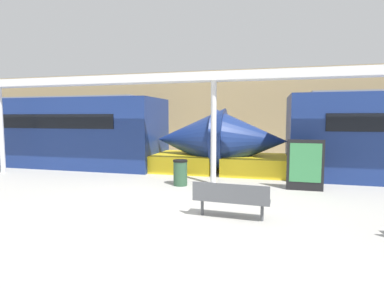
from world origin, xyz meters
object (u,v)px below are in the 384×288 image
Objects in this scene: trash_bin at (180,173)px; support_column_far at (1,131)px; poster_board at (305,165)px; bench_near at (231,198)px; train_right at (17,132)px; support_column_near at (214,133)px.

trash_bin is 7.84m from support_column_far.
poster_board is at bearing -0.90° from support_column_far.
train_right is at bearing 156.42° from bench_near.
train_right is at bearing 123.96° from support_column_far.
support_column_far reaches higher than poster_board.
support_column_near is 8.75m from support_column_far.
support_column_far is (1.63, -2.41, 0.20)m from train_right.
poster_board is 0.46× the size of support_column_far.
bench_near is 2.01× the size of trash_bin.
trash_bin is at bearing -17.01° from train_right.
support_column_near is at bearing -13.10° from train_right.
train_right is 24.18× the size of trash_bin.
train_right is 13.54m from poster_board.
trash_bin is 1.71m from support_column_near.
trash_bin is (9.34, -2.86, -1.09)m from train_right.
trash_bin is 0.54× the size of poster_board.
support_column_near is (-1.00, 3.35, 1.24)m from bench_near.
support_column_far is (-9.75, 3.35, 1.24)m from bench_near.
train_right is 2.92m from support_column_far.
support_column_near reaches higher than trash_bin.
poster_board is (13.27, -2.60, -0.72)m from train_right.
trash_bin is 0.25× the size of support_column_far.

